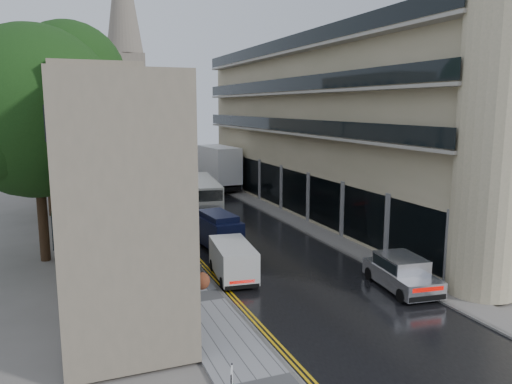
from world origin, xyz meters
TOP-DOWN VIEW (x-y plane):
  - road at (0.00, 27.50)m, footprint 9.00×85.00m
  - left_sidewalk at (-5.85, 27.50)m, footprint 2.70×85.00m
  - right_sidewalk at (5.40, 27.50)m, footprint 1.80×85.00m
  - old_shop_row at (-9.45, 30.00)m, footprint 4.50×56.00m
  - modern_block at (10.30, 26.00)m, footprint 8.00×40.00m
  - church_spire at (0.50, 82.00)m, footprint 6.40×6.40m
  - tree_near at (-12.50, 20.00)m, footprint 10.56×10.56m
  - tree_far at (-12.20, 33.00)m, footprint 9.24×9.24m
  - cream_bus at (-1.31, 28.40)m, footprint 3.51×9.83m
  - white_lorry at (3.12, 38.30)m, footprint 3.39×9.16m
  - silver_hatchback at (2.83, 7.01)m, footprint 2.52×4.72m
  - white_van at (-4.30, 11.62)m, footprint 2.30×4.41m
  - navy_van at (-3.05, 17.25)m, footprint 2.25×4.77m
  - pedestrian at (-6.32, 21.45)m, footprint 0.85×0.72m
  - lamp_post_near at (-5.26, 19.78)m, footprint 0.98×0.32m
  - lamp_post_far at (-5.12, 33.64)m, footprint 1.03×0.44m

SIDE VIEW (x-z plane):
  - road at x=0.00m, z-range 0.00..0.02m
  - left_sidewalk at x=-5.85m, z-range 0.00..0.12m
  - right_sidewalk at x=5.40m, z-range 0.00..0.12m
  - silver_hatchback at x=2.83m, z-range 0.02..1.71m
  - white_van at x=-4.30m, z-range 0.02..1.93m
  - pedestrian at x=-6.32m, z-range 0.12..2.09m
  - navy_van at x=-3.05m, z-range 0.02..2.38m
  - cream_bus at x=-1.31m, z-range 0.02..2.64m
  - white_lorry at x=3.12m, z-range 0.02..4.73m
  - lamp_post_near at x=-5.26m, z-range 0.12..8.65m
  - lamp_post_far at x=-5.12m, z-range 0.12..9.03m
  - old_shop_row at x=-9.45m, z-range 0.00..12.00m
  - tree_far at x=-12.20m, z-range 0.00..12.46m
  - tree_near at x=-12.50m, z-range 0.00..13.89m
  - modern_block at x=10.30m, z-range 0.00..14.00m
  - church_spire at x=0.50m, z-range 0.00..40.00m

